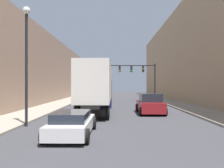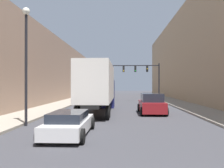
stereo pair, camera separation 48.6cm
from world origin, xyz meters
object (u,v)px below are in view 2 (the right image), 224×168
(sedan_car, at_px, (69,123))
(suv_car, at_px, (152,104))
(traffic_signal_gantry, at_px, (145,74))
(street_lamp, at_px, (26,50))
(semi_truck, at_px, (99,86))

(sedan_car, xyz_separation_m, suv_car, (4.95, 9.07, 0.23))
(traffic_signal_gantry, distance_m, street_lamp, 24.41)
(sedan_car, relative_size, suv_car, 1.07)
(semi_truck, distance_m, suv_car, 4.87)
(street_lamp, bearing_deg, traffic_signal_gantry, 68.30)
(sedan_car, distance_m, street_lamp, 5.61)
(suv_car, height_order, traffic_signal_gantry, traffic_signal_gantry)
(suv_car, bearing_deg, semi_truck, 167.01)
(sedan_car, height_order, traffic_signal_gantry, traffic_signal_gantry)
(suv_car, distance_m, traffic_signal_gantry, 16.57)
(sedan_car, height_order, suv_car, suv_car)
(sedan_car, xyz_separation_m, street_lamp, (-3.12, 2.61, 3.87))
(sedan_car, relative_size, street_lamp, 0.69)
(sedan_car, bearing_deg, suv_car, 61.35)
(semi_truck, xyz_separation_m, sedan_car, (-0.44, -10.11, -1.72))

